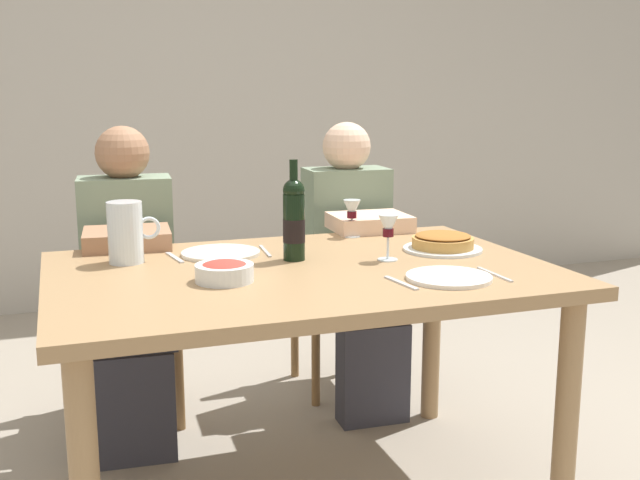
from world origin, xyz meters
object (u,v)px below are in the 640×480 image
(wine_bottle, at_px, (294,219))
(salad_bowl, at_px, (224,271))
(diner_left, at_px, (129,276))
(dining_table, at_px, (303,297))
(baked_tart, at_px, (443,242))
(dinner_plate_left_setting, at_px, (449,277))
(chair_left, at_px, (129,291))
(water_pitcher, at_px, (126,236))
(diner_right, at_px, (355,257))
(dinner_plate_right_setting, at_px, (221,253))
(wine_glass_left_diner, at_px, (352,211))
(wine_glass_right_diner, at_px, (388,229))
(chair_right, at_px, (337,273))

(wine_bottle, bearing_deg, salad_bowl, -143.65)
(wine_bottle, xyz_separation_m, diner_left, (-0.47, 0.54, -0.27))
(dining_table, relative_size, baked_tart, 5.68)
(baked_tart, distance_m, diner_left, 1.15)
(dinner_plate_left_setting, bearing_deg, baked_tart, 64.22)
(salad_bowl, relative_size, chair_left, 0.19)
(water_pitcher, relative_size, diner_right, 0.17)
(dinner_plate_right_setting, height_order, chair_left, chair_left)
(baked_tart, bearing_deg, dinner_plate_left_setting, -115.78)
(wine_glass_left_diner, height_order, wine_glass_right_diner, wine_glass_right_diner)
(salad_bowl, height_order, chair_left, chair_left)
(chair_right, distance_m, diner_right, 0.26)
(dinner_plate_right_setting, bearing_deg, diner_right, 32.91)
(wine_glass_right_diner, bearing_deg, dinner_plate_left_setting, -77.39)
(wine_glass_right_diner, bearing_deg, diner_left, 139.08)
(salad_bowl, distance_m, diner_right, 1.05)
(wine_glass_left_diner, bearing_deg, wine_glass_right_diner, -95.05)
(wine_glass_left_diner, height_order, diner_right, diner_right)
(baked_tart, height_order, salad_bowl, baked_tart)
(baked_tart, relative_size, diner_right, 0.23)
(water_pitcher, distance_m, dinner_plate_left_setting, 1.00)
(salad_bowl, distance_m, dinner_plate_right_setting, 0.35)
(diner_right, bearing_deg, water_pitcher, 27.06)
(dinner_plate_left_setting, distance_m, dinner_plate_right_setting, 0.76)
(wine_glass_right_diner, bearing_deg, baked_tart, 17.19)
(dining_table, distance_m, chair_left, 1.01)
(dining_table, bearing_deg, wine_glass_left_diner, 51.72)
(wine_glass_left_diner, xyz_separation_m, diner_right, (0.12, 0.27, -0.24))
(dining_table, distance_m, wine_glass_right_diner, 0.35)
(water_pitcher, distance_m, wine_glass_right_diner, 0.82)
(wine_bottle, bearing_deg, baked_tart, -3.38)
(dining_table, relative_size, chair_right, 1.72)
(dining_table, relative_size, dinner_plate_right_setting, 5.85)
(wine_glass_left_diner, bearing_deg, diner_right, 65.51)
(dining_table, height_order, diner_left, diner_left)
(wine_bottle, height_order, chair_right, wine_bottle)
(baked_tart, xyz_separation_m, dinner_plate_left_setting, (-0.17, -0.35, -0.02))
(baked_tart, distance_m, dinner_plate_right_setting, 0.74)
(salad_bowl, distance_m, wine_glass_right_diner, 0.56)
(diner_left, bearing_deg, salad_bowl, 109.73)
(water_pitcher, relative_size, chair_right, 0.22)
(wine_bottle, xyz_separation_m, chair_left, (-0.45, 0.78, -0.39))
(baked_tart, bearing_deg, wine_bottle, 176.62)
(salad_bowl, xyz_separation_m, diner_right, (0.70, 0.76, -0.17))
(salad_bowl, distance_m, chair_left, 1.04)
(dinner_plate_right_setting, bearing_deg, baked_tart, -13.97)
(chair_left, bearing_deg, water_pitcher, 89.98)
(baked_tart, relative_size, chair_right, 0.30)
(salad_bowl, relative_size, diner_right, 0.14)
(dinner_plate_left_setting, bearing_deg, wine_glass_left_diner, 92.36)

